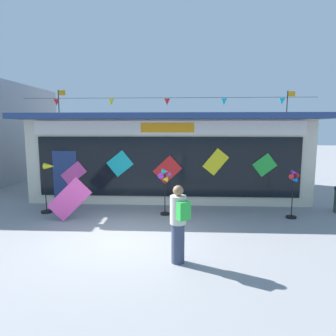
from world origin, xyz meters
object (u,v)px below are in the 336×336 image
object	(u,v)px
wind_spinner_left	(165,182)
display_kite_on_ground	(70,199)
kite_shop_building	(171,153)
person_mid_plaza	(178,223)
wind_spinner_center_left	(293,187)
wind_spinner_far_left	(48,182)

from	to	relation	value
wind_spinner_left	display_kite_on_ground	xyz separation A→B (m)	(-2.88, -0.76, -0.41)
kite_shop_building	display_kite_on_ground	size ratio (longest dim) A/B	8.78
display_kite_on_ground	kite_shop_building	bearing A→B (deg)	57.57
wind_spinner_left	person_mid_plaza	size ratio (longest dim) A/B	0.92
kite_shop_building	wind_spinner_center_left	distance (m)	5.68
wind_spinner_left	person_mid_plaza	world-z (taller)	person_mid_plaza
kite_shop_building	wind_spinner_far_left	size ratio (longest dim) A/B	6.48
wind_spinner_left	wind_spinner_center_left	world-z (taller)	wind_spinner_center_left
wind_spinner_far_left	wind_spinner_left	distance (m)	3.91
wind_spinner_left	person_mid_plaza	xyz separation A→B (m)	(0.50, -3.48, -0.20)
kite_shop_building	wind_spinner_left	xyz separation A→B (m)	(-0.02, -3.80, -0.60)
person_mid_plaza	display_kite_on_ground	distance (m)	4.34
wind_spinner_far_left	person_mid_plaza	bearing A→B (deg)	-38.78
kite_shop_building	person_mid_plaza	bearing A→B (deg)	-86.19
wind_spinner_center_left	person_mid_plaza	world-z (taller)	person_mid_plaza
display_kite_on_ground	wind_spinner_left	bearing A→B (deg)	14.82
kite_shop_building	wind_spinner_left	size ratio (longest dim) A/B	7.09
wind_spinner_far_left	display_kite_on_ground	distance (m)	1.37
wind_spinner_center_left	kite_shop_building	bearing A→B (deg)	135.53
kite_shop_building	display_kite_on_ground	distance (m)	5.50
wind_spinner_left	person_mid_plaza	distance (m)	3.52
wind_spinner_center_left	wind_spinner_left	bearing A→B (deg)	177.89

